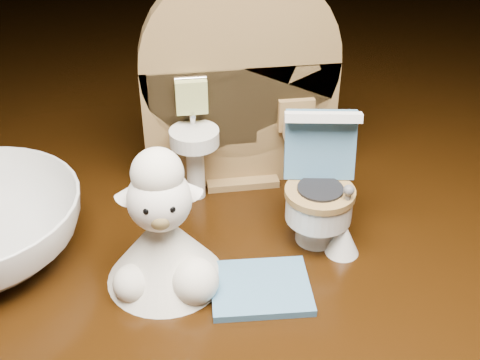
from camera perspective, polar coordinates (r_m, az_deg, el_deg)
name	(u,v)px	position (r m, az deg, el deg)	size (l,w,h in m)	color
backdrop_panel	(239,93)	(0.40, -0.05, 8.21)	(0.13, 0.05, 0.15)	olive
toy_toilet	(318,192)	(0.36, 7.38, -1.10)	(0.05, 0.06, 0.08)	white
bath_mat	(261,288)	(0.34, 1.96, -10.17)	(0.05, 0.04, 0.00)	teal
toilet_brush	(343,236)	(0.36, 9.78, -5.21)	(0.02, 0.02, 0.05)	white
plush_lamb	(163,238)	(0.33, -7.27, -5.50)	(0.07, 0.07, 0.09)	silver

